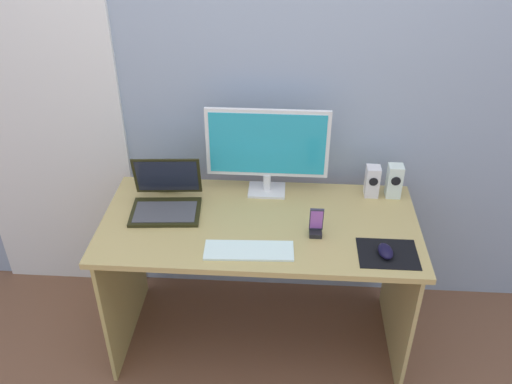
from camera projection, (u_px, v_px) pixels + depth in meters
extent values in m
plane|color=brown|center=(259.00, 337.00, 2.88)|extent=(8.00, 8.00, 0.00)
cube|color=#94A3B8|center=(265.00, 82.00, 2.57)|extent=(6.00, 0.04, 2.50)
cube|color=white|center=(44.00, 124.00, 2.74)|extent=(0.82, 0.02, 2.02)
cube|color=tan|center=(260.00, 224.00, 2.48)|extent=(1.44, 0.69, 0.03)
cube|color=tan|center=(124.00, 279.00, 2.72)|extent=(0.02, 0.65, 0.73)
cube|color=tan|center=(399.00, 292.00, 2.65)|extent=(0.02, 0.65, 0.73)
cube|color=white|center=(267.00, 190.00, 2.68)|extent=(0.18, 0.14, 0.01)
cylinder|color=white|center=(267.00, 182.00, 2.65)|extent=(0.04, 0.04, 0.08)
cube|color=white|center=(267.00, 143.00, 2.54)|extent=(0.58, 0.02, 0.34)
cube|color=#26A5BF|center=(267.00, 144.00, 2.53)|extent=(0.54, 0.00, 0.31)
cube|color=white|center=(394.00, 181.00, 2.60)|extent=(0.07, 0.07, 0.17)
cylinder|color=black|center=(396.00, 181.00, 2.56)|extent=(0.04, 0.00, 0.04)
cube|color=white|center=(372.00, 181.00, 2.61)|extent=(0.07, 0.07, 0.16)
cylinder|color=black|center=(374.00, 182.00, 2.57)|extent=(0.04, 0.00, 0.04)
cube|color=black|center=(166.00, 212.00, 2.52)|extent=(0.33, 0.25, 0.02)
cube|color=#47474C|center=(165.00, 212.00, 2.50)|extent=(0.29, 0.19, 0.00)
cube|color=black|center=(167.00, 176.00, 2.57)|extent=(0.32, 0.08, 0.21)
cube|color=#1E2333|center=(167.00, 176.00, 2.57)|extent=(0.29, 0.07, 0.18)
sphere|color=silver|center=(168.00, 175.00, 2.68)|extent=(0.15, 0.15, 0.15)
cube|color=white|center=(249.00, 250.00, 2.29)|extent=(0.38, 0.14, 0.01)
cube|color=black|center=(388.00, 254.00, 2.28)|extent=(0.25, 0.20, 0.00)
ellipsoid|color=black|center=(385.00, 251.00, 2.26)|extent=(0.07, 0.11, 0.04)
cube|color=black|center=(316.00, 233.00, 2.38)|extent=(0.06, 0.05, 0.02)
cube|color=#333244|center=(316.00, 219.00, 2.35)|extent=(0.06, 0.03, 0.12)
cube|color=#A559BF|center=(316.00, 220.00, 2.34)|extent=(0.05, 0.02, 0.10)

